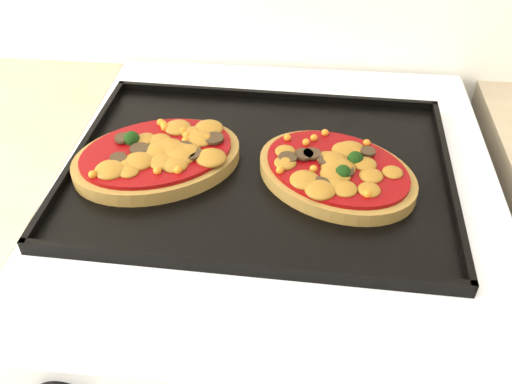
# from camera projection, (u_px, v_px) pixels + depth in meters

# --- Properties ---
(stove) EXTENTS (0.60, 0.60, 0.91)m
(stove) POSITION_uv_depth(u_px,v_px,m) (271.00, 362.00, 1.06)
(stove) COLOR silver
(stove) RESTS_ON floor
(baking_tray) EXTENTS (0.51, 0.38, 0.02)m
(baking_tray) POSITION_uv_depth(u_px,v_px,m) (260.00, 167.00, 0.76)
(baking_tray) COLOR black
(baking_tray) RESTS_ON stove
(pizza_left) EXTENTS (0.27, 0.25, 0.03)m
(pizza_left) POSITION_uv_depth(u_px,v_px,m) (157.00, 156.00, 0.75)
(pizza_left) COLOR #A27C38
(pizza_left) RESTS_ON baking_tray
(pizza_right) EXTENTS (0.26, 0.24, 0.03)m
(pizza_right) POSITION_uv_depth(u_px,v_px,m) (337.00, 171.00, 0.73)
(pizza_right) COLOR #A27C38
(pizza_right) RESTS_ON baking_tray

